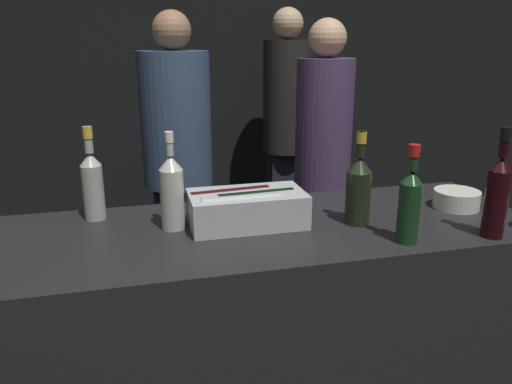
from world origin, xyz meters
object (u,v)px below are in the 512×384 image
(white_wine_bottle, at_px, (172,190))
(person_blond_tee, at_px, (323,156))
(rose_wine_bottle, at_px, (92,182))
(person_in_hoodie, at_px, (178,156))
(champagne_bottle, at_px, (359,188))
(red_wine_bottle_burgundy, at_px, (410,202))
(person_grey_polo, at_px, (286,126))
(ice_bin_with_bottles, at_px, (246,207))
(bowl_white, at_px, (457,199))
(red_wine_bottle_black_foil, at_px, (497,193))

(white_wine_bottle, distance_m, person_blond_tee, 1.36)
(rose_wine_bottle, height_order, person_in_hoodie, person_in_hoodie)
(champagne_bottle, distance_m, red_wine_bottle_burgundy, 0.22)
(red_wine_bottle_burgundy, bearing_deg, champagne_bottle, 112.59)
(rose_wine_bottle, distance_m, person_grey_polo, 1.95)
(rose_wine_bottle, bearing_deg, champagne_bottle, -16.98)
(person_in_hoodie, height_order, person_blond_tee, person_in_hoodie)
(champagne_bottle, relative_size, person_in_hoodie, 0.19)
(white_wine_bottle, height_order, rose_wine_bottle, same)
(ice_bin_with_bottles, height_order, person_in_hoodie, person_in_hoodie)
(person_grey_polo, bearing_deg, rose_wine_bottle, -90.26)
(ice_bin_with_bottles, height_order, white_wine_bottle, white_wine_bottle)
(bowl_white, distance_m, person_grey_polo, 1.75)
(rose_wine_bottle, distance_m, red_wine_bottle_black_foil, 1.41)
(champagne_bottle, xyz_separation_m, red_wine_bottle_black_foil, (0.39, -0.23, 0.02))
(ice_bin_with_bottles, relative_size, red_wine_bottle_black_foil, 1.10)
(champagne_bottle, height_order, red_wine_bottle_black_foil, red_wine_bottle_black_foil)
(rose_wine_bottle, bearing_deg, person_grey_polo, 51.30)
(red_wine_bottle_black_foil, height_order, person_grey_polo, person_grey_polo)
(white_wine_bottle, distance_m, person_in_hoodie, 1.16)
(ice_bin_with_bottles, xyz_separation_m, rose_wine_bottle, (-0.53, 0.20, 0.07))
(red_wine_bottle_black_foil, distance_m, person_grey_polo, 2.04)
(ice_bin_with_bottles, xyz_separation_m, white_wine_bottle, (-0.26, 0.03, 0.07))
(white_wine_bottle, height_order, champagne_bottle, white_wine_bottle)
(white_wine_bottle, xyz_separation_m, champagne_bottle, (0.65, -0.11, -0.01))
(red_wine_bottle_black_foil, bearing_deg, ice_bin_with_bottles, 158.45)
(ice_bin_with_bottles, distance_m, red_wine_bottle_black_foil, 0.85)
(ice_bin_with_bottles, relative_size, person_grey_polo, 0.22)
(rose_wine_bottle, bearing_deg, red_wine_bottle_black_foil, -21.24)
(person_grey_polo, bearing_deg, red_wine_bottle_burgundy, -57.61)
(red_wine_bottle_black_foil, distance_m, person_in_hoodie, 1.75)
(champagne_bottle, bearing_deg, white_wine_bottle, 170.28)
(red_wine_bottle_burgundy, relative_size, person_in_hoodie, 0.18)
(bowl_white, relative_size, red_wine_bottle_black_foil, 0.47)
(white_wine_bottle, xyz_separation_m, red_wine_bottle_black_foil, (1.04, -0.34, 0.01))
(red_wine_bottle_black_foil, bearing_deg, champagne_bottle, 149.61)
(ice_bin_with_bottles, xyz_separation_m, red_wine_bottle_burgundy, (0.48, -0.28, 0.07))
(person_blond_tee, bearing_deg, person_in_hoodie, 34.58)
(white_wine_bottle, height_order, person_blond_tee, person_blond_tee)
(champagne_bottle, relative_size, person_grey_polo, 0.18)
(ice_bin_with_bottles, bearing_deg, champagne_bottle, -11.63)
(person_blond_tee, bearing_deg, ice_bin_with_bottles, 102.03)
(person_in_hoodie, height_order, person_grey_polo, person_grey_polo)
(ice_bin_with_bottles, height_order, person_grey_polo, person_grey_polo)
(white_wine_bottle, height_order, red_wine_bottle_burgundy, white_wine_bottle)
(bowl_white, height_order, white_wine_bottle, white_wine_bottle)
(rose_wine_bottle, relative_size, red_wine_bottle_black_foil, 0.92)
(white_wine_bottle, bearing_deg, rose_wine_bottle, 148.01)
(champagne_bottle, xyz_separation_m, red_wine_bottle_burgundy, (0.08, -0.20, 0.00))
(red_wine_bottle_black_foil, bearing_deg, bowl_white, 76.97)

